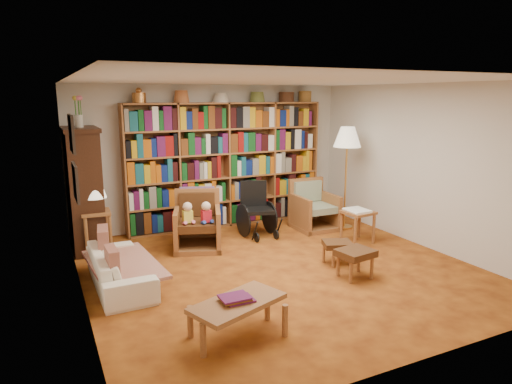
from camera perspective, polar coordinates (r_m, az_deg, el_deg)
floor at (r=6.33m, az=2.89°, el=-9.49°), size 5.00×5.00×0.00m
ceiling at (r=5.90m, az=3.16°, el=13.75°), size 5.00×5.00×0.00m
wall_back at (r=8.24m, az=-5.37°, el=4.49°), size 5.00×0.00×5.00m
wall_front at (r=4.04m, az=20.35°, el=-4.09°), size 5.00×0.00×5.00m
wall_left at (r=5.29m, az=-21.50°, el=-0.50°), size 0.00×5.00×5.00m
wall_right at (r=7.50m, az=20.04°, el=3.08°), size 0.00×5.00×5.00m
bookshelf at (r=8.17m, az=-3.62°, el=3.89°), size 3.60×0.30×2.42m
curio_cabinet at (r=7.32m, az=-20.68°, el=0.47°), size 0.50×0.95×2.40m
framed_pictures at (r=5.52m, az=-21.82°, el=3.93°), size 0.03×0.52×0.97m
sofa at (r=5.95m, az=-16.66°, el=-9.08°), size 1.56×0.63×0.45m
sofa_throw at (r=5.94m, az=-16.22°, el=-8.37°), size 0.86×1.47×0.04m
cushion_left at (r=6.19m, az=-18.50°, el=-6.20°), size 0.18×0.43×0.42m
cushion_right at (r=5.54m, az=-17.54°, el=-8.30°), size 0.12×0.37×0.36m
side_table_lamp at (r=7.12m, az=-19.32°, el=-3.67°), size 0.43×0.43×0.66m
table_lamp at (r=7.01m, az=-19.59°, el=0.23°), size 0.34×0.34×0.47m
armchair_leather at (r=7.13m, az=-7.56°, el=-3.98°), size 0.94×0.94×0.90m
armchair_sage at (r=8.17m, az=7.00°, el=-2.20°), size 0.70×0.73×0.86m
wheelchair at (r=7.66m, az=0.10°, el=-2.38°), size 0.54×0.73×0.91m
floor_lamp at (r=8.04m, az=11.34°, el=6.25°), size 0.48×0.48×1.79m
side_table_papers at (r=7.47m, az=12.61°, el=-3.01°), size 0.49×0.49×0.54m
footstool_a at (r=6.49m, az=10.13°, el=-6.62°), size 0.48×0.44×0.33m
footstool_b at (r=6.05m, az=12.32°, el=-7.70°), size 0.49×0.44×0.38m
coffee_table at (r=4.54m, az=-2.31°, el=-13.99°), size 1.04×0.76×0.43m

